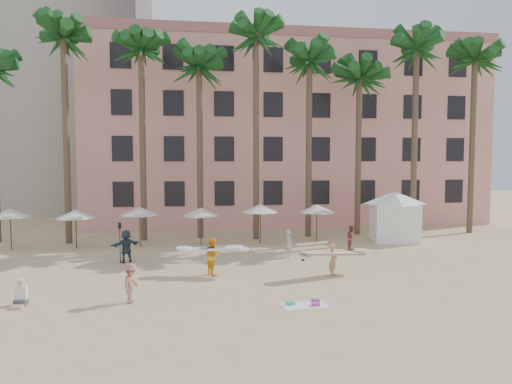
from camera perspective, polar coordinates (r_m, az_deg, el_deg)
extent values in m
plane|color=#D1B789|center=(18.92, -3.26, -13.52)|extent=(120.00, 120.00, 0.00)
cube|color=#F0A292|center=(44.84, 3.16, 6.94)|extent=(35.00, 14.00, 16.00)
cylinder|color=brown|center=(33.65, -22.62, 5.92)|extent=(0.44, 0.44, 14.00)
cylinder|color=brown|center=(33.21, -13.99, 5.71)|extent=(0.44, 0.44, 13.50)
cylinder|color=brown|center=(33.50, -7.04, 4.92)|extent=(0.44, 0.44, 12.50)
cylinder|color=brown|center=(32.82, 0.02, 6.72)|extent=(0.44, 0.44, 14.50)
cylinder|color=brown|center=(34.04, 6.62, 5.33)|extent=(0.44, 0.44, 13.00)
cylinder|color=brown|center=(35.70, 12.67, 4.40)|extent=(0.44, 0.44, 12.00)
cylinder|color=brown|center=(36.40, 19.19, 5.84)|extent=(0.44, 0.44, 14.00)
cylinder|color=brown|center=(39.31, 25.40, 5.16)|extent=(0.44, 0.44, 13.50)
cylinder|color=#332B23|center=(32.95, -28.32, -4.23)|extent=(0.07, 0.07, 2.50)
cone|color=silver|center=(32.82, -28.38, -2.33)|extent=(2.50, 2.50, 0.55)
cylinder|color=#332B23|center=(31.66, -21.57, -4.44)|extent=(0.07, 0.07, 2.40)
cone|color=silver|center=(31.53, -21.62, -2.55)|extent=(2.50, 2.50, 0.55)
cylinder|color=#332B23|center=(31.13, -14.30, -4.33)|extent=(0.07, 0.07, 2.50)
cone|color=silver|center=(30.99, -14.34, -2.32)|extent=(2.50, 2.50, 0.55)
cylinder|color=#332B23|center=(30.83, -6.90, -4.41)|extent=(0.07, 0.07, 2.40)
cone|color=silver|center=(30.69, -6.91, -2.47)|extent=(2.50, 2.50, 0.55)
cylinder|color=#332B23|center=(31.02, 0.53, -4.14)|extent=(0.07, 0.07, 2.60)
cone|color=silver|center=(30.87, 0.53, -2.03)|extent=(2.50, 2.50, 0.55)
cylinder|color=#332B23|center=(32.02, 7.60, -4.01)|extent=(0.07, 0.07, 2.50)
cone|color=silver|center=(31.89, 7.62, -2.05)|extent=(2.50, 2.50, 0.55)
cube|color=white|center=(33.81, 16.89, -3.64)|extent=(3.53, 3.53, 2.60)
cone|color=white|center=(33.63, 16.95, -0.68)|extent=(5.29, 5.29, 0.90)
cube|color=white|center=(18.53, 6.06, -13.88)|extent=(1.91, 1.22, 0.02)
cube|color=#29B390|center=(18.52, 4.34, -13.68)|extent=(0.33, 0.29, 0.10)
cube|color=#CD39AD|center=(18.47, 7.48, -13.73)|extent=(0.31, 0.25, 0.12)
cube|color=#6C3886|center=(18.99, 7.47, -13.29)|extent=(0.30, 0.33, 0.08)
imported|color=tan|center=(22.94, 9.61, -8.35)|extent=(0.63, 0.70, 1.62)
cube|color=#F0E996|center=(22.87, 9.62, -7.55)|extent=(3.52, 1.76, 0.40)
imported|color=#FFAF1A|center=(22.97, -5.44, -7.98)|extent=(1.02, 1.12, 1.87)
cube|color=white|center=(22.90, -5.44, -7.06)|extent=(3.00, 1.35, 0.30)
imported|color=#A66658|center=(19.16, -15.35, -10.95)|extent=(0.83, 1.14, 1.59)
imported|color=#2C3F4D|center=(26.55, -15.93, -6.52)|extent=(1.73, 1.37, 1.83)
imported|color=beige|center=(26.94, 4.14, -6.44)|extent=(0.54, 0.68, 1.63)
imported|color=brown|center=(29.46, 11.90, -5.64)|extent=(0.88, 0.97, 1.61)
cylinder|color=black|center=(26.74, -16.64, -6.17)|extent=(0.04, 0.04, 2.10)
cube|color=black|center=(26.58, -16.68, -4.05)|extent=(0.18, 0.03, 0.35)
cube|color=#3F3F4C|center=(20.58, -27.33, -12.16)|extent=(0.45, 0.42, 0.24)
cube|color=tan|center=(20.29, -27.67, -12.59)|extent=(0.40, 0.45, 0.12)
cube|color=white|center=(20.53, -27.32, -11.11)|extent=(0.44, 0.26, 0.55)
sphere|color=tan|center=(20.43, -27.36, -10.02)|extent=(0.24, 0.24, 0.24)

